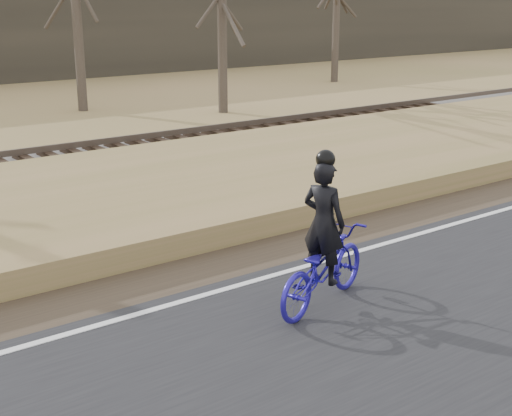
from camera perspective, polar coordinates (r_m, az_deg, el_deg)
ground at (r=9.41m, az=-14.25°, el=-10.51°), size 120.00×120.00×0.00m
edge_line at (r=9.55m, az=-14.75°, el=-9.69°), size 120.00×0.12×0.01m
shoulder at (r=10.42m, az=-16.84°, el=-7.83°), size 120.00×1.60×0.04m
cyclist at (r=9.84m, az=5.36°, el=-3.98°), size 2.21×1.34×2.21m
bare_tree_right at (r=26.68m, az=-2.75°, el=16.06°), size 0.36×0.36×7.89m
bare_tree_far_right at (r=36.75m, az=6.46°, el=15.71°), size 0.36×0.36×7.36m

